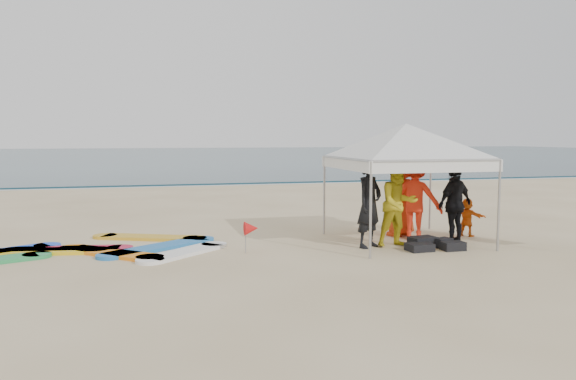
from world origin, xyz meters
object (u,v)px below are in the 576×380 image
Objects in this scene: person_seated at (467,217)px; marker_pennant at (251,229)px; person_black_a at (369,203)px; canopy_tent at (406,124)px; person_orange_b at (401,197)px; person_yellow at (398,204)px; surfboard_spread at (93,250)px; person_orange_a at (415,198)px; person_black_b at (455,204)px.

marker_pennant is at bearing 61.92° from person_seated.
canopy_tent is (1.00, 0.37, 1.67)m from person_black_a.
person_black_a is at bearing 12.60° from person_orange_b.
person_yellow is 0.46× the size of canopy_tent.
person_black_a is 2.88m from person_seated.
person_black_a is at bearing -10.21° from surfboard_spread.
canopy_tent is 6.23× the size of marker_pennant.
canopy_tent is (-0.38, -0.24, 1.66)m from person_orange_a.
person_yellow is 2.30m from person_seated.
person_orange_a is at bearing -71.38° from person_black_b.
person_black_a reaches higher than person_orange_b.
person_orange_a reaches higher than person_black_b.
person_orange_b is at bearing -42.31° from person_orange_a.
person_orange_a reaches higher than person_yellow.
marker_pennant reaches higher than surfboard_spread.
canopy_tent reaches higher than surfboard_spread.
person_black_b is 1.39m from person_orange_b.
person_seated is 0.23× the size of canopy_tent.
person_orange_b is 0.46× the size of canopy_tent.
person_yellow is 6.41m from surfboard_spread.
person_yellow is at bearing -22.36° from person_black_b.
person_black_a reaches higher than surfboard_spread.
person_orange_a is 1.03× the size of person_orange_b.
person_orange_b is 1.86m from canopy_tent.
canopy_tent reaches higher than person_orange_a.
surfboard_spread is at bearing -27.88° from person_orange_b.
person_black_a is 0.64m from person_yellow.
person_black_a is 1.02× the size of person_orange_b.
person_orange_a is (1.38, 0.61, 0.01)m from person_black_a.
person_seated is at bearing 13.03° from person_yellow.
surfboard_spread is at bearing 31.98° from person_orange_a.
person_seated is (2.13, 0.73, -0.47)m from person_yellow.
surfboard_spread is (-7.00, 0.40, -0.92)m from person_orange_a.
person_black_b is 2.72× the size of marker_pennant.
person_black_a is at bearing -1.70° from marker_pennant.
canopy_tent is (0.36, 0.44, 1.69)m from person_yellow.
person_yellow reaches higher than person_black_b.
person_seated reaches higher than marker_pennant.
person_black_b reaches higher than marker_pennant.
person_orange_a is 0.48× the size of canopy_tent.
person_black_b is at bearing -6.61° from person_yellow.
person_orange_b is 6.95m from surfboard_spread.
marker_pennant is at bearing 43.10° from person_orange_a.
canopy_tent reaches higher than person_orange_b.
person_black_a is at bearing 59.18° from person_orange_a.
person_orange_a is at bearing 36.48° from person_yellow.
person_black_a is 1.97m from person_black_b.
person_yellow is at bearing -2.59° from marker_pennant.
person_black_b is (1.33, -0.01, -0.05)m from person_yellow.
canopy_tent is (-0.27, -0.74, 1.69)m from person_orange_b.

